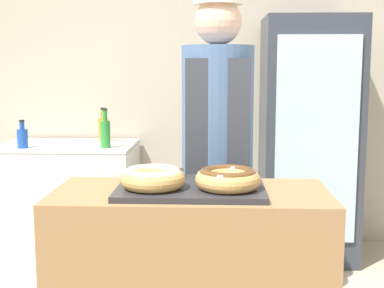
# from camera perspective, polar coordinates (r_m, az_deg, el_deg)

# --- Properties ---
(wall_back) EXTENTS (8.00, 0.06, 2.70)m
(wall_back) POSITION_cam_1_polar(r_m,az_deg,el_deg) (4.27, 1.20, 7.60)
(wall_back) COLOR #BCB29E
(wall_back) RESTS_ON ground_plane
(serving_tray) EXTENTS (0.60, 0.44, 0.02)m
(serving_tray) POSITION_cam_1_polar(r_m,az_deg,el_deg) (2.20, -0.11, -4.72)
(serving_tray) COLOR #2D2D33
(serving_tray) RESTS_ON display_counter
(donut_light_glaze) EXTENTS (0.26, 0.26, 0.08)m
(donut_light_glaze) POSITION_cam_1_polar(r_m,az_deg,el_deg) (2.14, -4.19, -3.55)
(donut_light_glaze) COLOR tan
(donut_light_glaze) RESTS_ON serving_tray
(donut_chocolate_glaze) EXTENTS (0.26, 0.26, 0.08)m
(donut_chocolate_glaze) POSITION_cam_1_polar(r_m,az_deg,el_deg) (2.12, 3.83, -3.62)
(donut_chocolate_glaze) COLOR tan
(donut_chocolate_glaze) RESTS_ON serving_tray
(brownie_back_left) EXTENTS (0.09, 0.09, 0.03)m
(brownie_back_left) POSITION_cam_1_polar(r_m,az_deg,el_deg) (2.35, -2.05, -3.16)
(brownie_back_left) COLOR #382111
(brownie_back_left) RESTS_ON serving_tray
(brownie_back_right) EXTENTS (0.09, 0.09, 0.03)m
(brownie_back_right) POSITION_cam_1_polar(r_m,az_deg,el_deg) (2.34, 2.19, -3.19)
(brownie_back_right) COLOR #382111
(brownie_back_right) RESTS_ON serving_tray
(baker_person) EXTENTS (0.36, 0.36, 1.78)m
(baker_person) POSITION_cam_1_polar(r_m,az_deg,el_deg) (2.73, 2.71, -1.25)
(baker_person) COLOR #4C4C51
(baker_person) RESTS_ON ground_plane
(beverage_fridge) EXTENTS (0.67, 0.62, 1.75)m
(beverage_fridge) POSITION_cam_1_polar(r_m,az_deg,el_deg) (3.96, 12.33, 0.44)
(beverage_fridge) COLOR #333842
(beverage_fridge) RESTS_ON ground_plane
(chest_freezer) EXTENTS (0.99, 0.67, 0.83)m
(chest_freezer) POSITION_cam_1_polar(r_m,az_deg,el_deg) (4.14, -13.02, -5.65)
(chest_freezer) COLOR silver
(chest_freezer) RESTS_ON ground_plane
(bottle_orange) EXTENTS (0.08, 0.08, 0.26)m
(bottle_orange) POSITION_cam_1_polar(r_m,az_deg,el_deg) (4.16, -9.44, 1.65)
(bottle_orange) COLOR orange
(bottle_orange) RESTS_ON chest_freezer
(bottle_green) EXTENTS (0.07, 0.07, 0.28)m
(bottle_green) POSITION_cam_1_polar(r_m,az_deg,el_deg) (3.83, -9.23, 1.20)
(bottle_green) COLOR #2D8C38
(bottle_green) RESTS_ON chest_freezer
(bottle_blue) EXTENTS (0.08, 0.08, 0.20)m
(bottle_blue) POSITION_cam_1_polar(r_m,az_deg,el_deg) (3.96, -17.63, 0.69)
(bottle_blue) COLOR #1E4CB2
(bottle_blue) RESTS_ON chest_freezer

